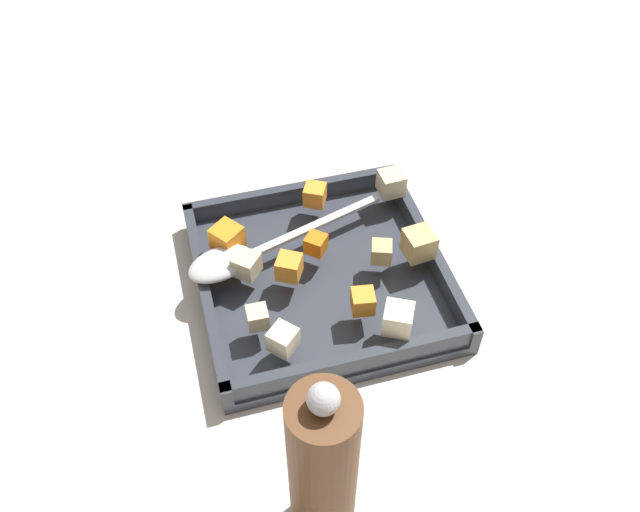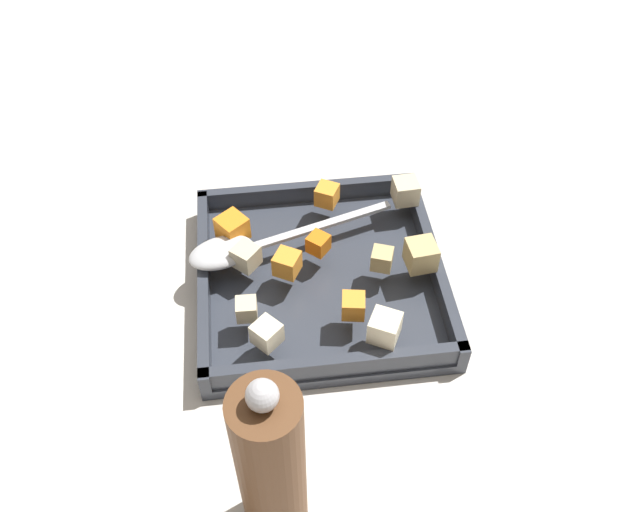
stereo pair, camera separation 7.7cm
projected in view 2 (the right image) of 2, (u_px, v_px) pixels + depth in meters
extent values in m
plane|color=beige|center=(311.00, 287.00, 0.80)|extent=(4.00, 4.00, 0.00)
cube|color=#333842|center=(320.00, 280.00, 0.80)|extent=(0.28, 0.28, 0.01)
cube|color=#333842|center=(308.00, 192.00, 0.87)|extent=(0.28, 0.01, 0.03)
cube|color=#333842|center=(335.00, 366.00, 0.70)|extent=(0.28, 0.01, 0.03)
cube|color=#333842|center=(433.00, 259.00, 0.80)|extent=(0.01, 0.28, 0.03)
cube|color=#333842|center=(204.00, 280.00, 0.77)|extent=(0.01, 0.28, 0.03)
cube|color=orange|center=(353.00, 306.00, 0.72)|extent=(0.03, 0.03, 0.02)
cube|color=orange|center=(232.00, 228.00, 0.79)|extent=(0.04, 0.04, 0.03)
cube|color=orange|center=(287.00, 263.00, 0.76)|extent=(0.04, 0.04, 0.03)
cube|color=orange|center=(327.00, 195.00, 0.83)|extent=(0.03, 0.03, 0.03)
cube|color=orange|center=(318.00, 243.00, 0.78)|extent=(0.03, 0.03, 0.02)
cube|color=beige|center=(267.00, 334.00, 0.69)|extent=(0.04, 0.04, 0.03)
cube|color=beige|center=(247.00, 309.00, 0.72)|extent=(0.02, 0.02, 0.02)
cube|color=beige|center=(246.00, 256.00, 0.76)|extent=(0.04, 0.04, 0.03)
cube|color=tan|center=(382.00, 259.00, 0.76)|extent=(0.03, 0.03, 0.02)
cube|color=tan|center=(421.00, 255.00, 0.76)|extent=(0.04, 0.04, 0.03)
cube|color=beige|center=(385.00, 328.00, 0.69)|extent=(0.04, 0.04, 0.03)
cube|color=beige|center=(405.00, 191.00, 0.83)|extent=(0.03, 0.03, 0.03)
ellipsoid|color=silver|center=(222.00, 252.00, 0.77)|extent=(0.09, 0.07, 0.02)
cube|color=silver|center=(323.00, 225.00, 0.81)|extent=(0.17, 0.06, 0.01)
cylinder|color=brown|center=(271.00, 468.00, 0.54)|extent=(0.06, 0.06, 0.21)
sphere|color=#B7B7BC|center=(262.00, 395.00, 0.46)|extent=(0.02, 0.02, 0.02)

